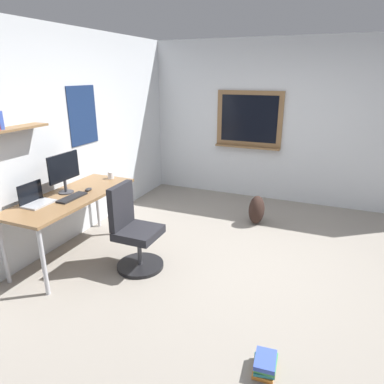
% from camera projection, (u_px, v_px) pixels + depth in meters
% --- Properties ---
extents(ground_plane, '(5.20, 5.20, 0.00)m').
position_uv_depth(ground_plane, '(255.00, 270.00, 3.81)').
color(ground_plane, gray).
rests_on(ground_plane, ground).
extents(wall_back, '(5.00, 0.30, 2.60)m').
position_uv_depth(wall_back, '(66.00, 138.00, 4.27)').
color(wall_back, silver).
rests_on(wall_back, ground).
extents(wall_right, '(0.22, 5.00, 2.60)m').
position_uv_depth(wall_right, '(292.00, 123.00, 5.53)').
color(wall_right, silver).
rests_on(wall_right, ground).
extents(desk, '(1.63, 0.64, 0.75)m').
position_uv_depth(desk, '(72.00, 201.00, 3.94)').
color(desk, olive).
rests_on(desk, ground).
extents(office_chair, '(0.52, 0.52, 0.95)m').
position_uv_depth(office_chair, '(134.00, 233.00, 3.77)').
color(office_chair, black).
rests_on(office_chair, ground).
extents(laptop, '(0.31, 0.21, 0.23)m').
position_uv_depth(laptop, '(35.00, 199.00, 3.63)').
color(laptop, '#ADAFB5').
rests_on(laptop, desk).
extents(monitor_primary, '(0.46, 0.17, 0.46)m').
position_uv_depth(monitor_primary, '(64.00, 170.00, 3.90)').
color(monitor_primary, '#38383D').
rests_on(monitor_primary, desk).
extents(keyboard, '(0.37, 0.13, 0.02)m').
position_uv_depth(keyboard, '(72.00, 197.00, 3.81)').
color(keyboard, black).
rests_on(keyboard, desk).
extents(computer_mouse, '(0.10, 0.06, 0.03)m').
position_uv_depth(computer_mouse, '(88.00, 189.00, 4.05)').
color(computer_mouse, '#262628').
rests_on(computer_mouse, desk).
extents(coffee_mug, '(0.08, 0.08, 0.09)m').
position_uv_depth(coffee_mug, '(111.00, 175.00, 4.51)').
color(coffee_mug, silver).
rests_on(coffee_mug, desk).
extents(backpack, '(0.32, 0.22, 0.42)m').
position_uv_depth(backpack, '(257.00, 210.00, 4.95)').
color(backpack, black).
rests_on(backpack, ground).
extents(book_stack_on_floor, '(0.24, 0.19, 0.12)m').
position_uv_depth(book_stack_on_floor, '(265.00, 364.00, 2.51)').
color(book_stack_on_floor, orange).
rests_on(book_stack_on_floor, ground).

